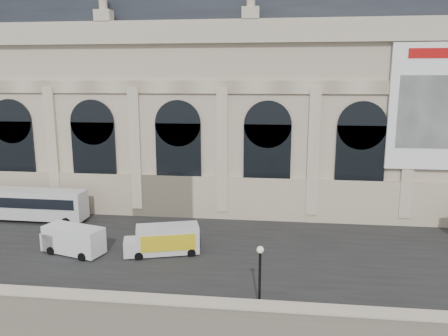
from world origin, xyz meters
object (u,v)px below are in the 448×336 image
(van_c, at_px, (71,240))
(lamp_right, at_px, (260,279))
(bus_left, at_px, (32,204))
(box_truck, at_px, (163,240))

(van_c, relative_size, lamp_right, 1.31)
(bus_left, bearing_deg, box_truck, -23.64)
(van_c, height_order, box_truck, box_truck)
(bus_left, height_order, box_truck, bus_left)
(van_c, height_order, lamp_right, lamp_right)
(box_truck, bearing_deg, van_c, -174.79)
(box_truck, relative_size, lamp_right, 1.49)
(bus_left, bearing_deg, van_c, -43.90)
(box_truck, xyz_separation_m, lamp_right, (9.15, -9.03, 1.00))
(lamp_right, bearing_deg, box_truck, 135.40)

